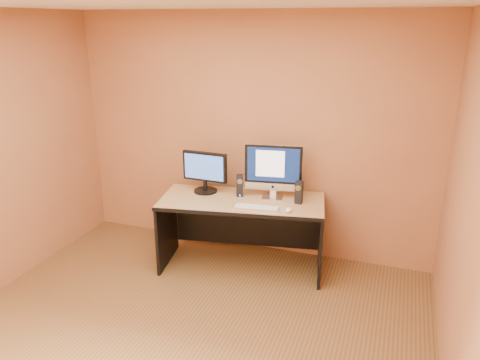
% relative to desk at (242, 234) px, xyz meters
% --- Properties ---
extents(floor, '(4.00, 4.00, 0.00)m').
position_rel_desk_xyz_m(floor, '(-0.08, -1.47, -0.38)').
color(floor, brown).
rests_on(floor, ground).
extents(walls, '(4.00, 4.00, 2.60)m').
position_rel_desk_xyz_m(walls, '(-0.08, -1.47, 0.92)').
color(walls, '#A66C43').
rests_on(walls, ground).
extents(ceiling, '(4.00, 4.00, 0.00)m').
position_rel_desk_xyz_m(ceiling, '(-0.08, -1.47, 2.22)').
color(ceiling, white).
rests_on(ceiling, walls).
extents(desk, '(1.75, 1.00, 0.76)m').
position_rel_desk_xyz_m(desk, '(0.00, 0.00, 0.00)').
color(desk, tan).
rests_on(desk, ground).
extents(imac, '(0.61, 0.30, 0.57)m').
position_rel_desk_xyz_m(imac, '(0.28, 0.16, 0.67)').
color(imac, silver).
rests_on(imac, desk).
extents(second_monitor, '(0.50, 0.27, 0.43)m').
position_rel_desk_xyz_m(second_monitor, '(-0.44, 0.10, 0.60)').
color(second_monitor, black).
rests_on(second_monitor, desk).
extents(speaker_left, '(0.09, 0.09, 0.23)m').
position_rel_desk_xyz_m(speaker_left, '(-0.06, 0.10, 0.50)').
color(speaker_left, black).
rests_on(speaker_left, desk).
extents(speaker_right, '(0.07, 0.07, 0.23)m').
position_rel_desk_xyz_m(speaker_right, '(0.56, 0.11, 0.50)').
color(speaker_right, black).
rests_on(speaker_right, desk).
extents(keyboard, '(0.45, 0.17, 0.02)m').
position_rel_desk_xyz_m(keyboard, '(0.21, -0.17, 0.39)').
color(keyboard, silver).
rests_on(keyboard, desk).
extents(mouse, '(0.06, 0.11, 0.04)m').
position_rel_desk_xyz_m(mouse, '(0.52, -0.14, 0.40)').
color(mouse, white).
rests_on(mouse, desk).
extents(cable_a, '(0.12, 0.20, 0.01)m').
position_rel_desk_xyz_m(cable_a, '(0.26, 0.30, 0.39)').
color(cable_a, black).
rests_on(cable_a, desk).
extents(cable_b, '(0.05, 0.18, 0.01)m').
position_rel_desk_xyz_m(cable_b, '(0.21, 0.27, 0.39)').
color(cable_b, black).
rests_on(cable_b, desk).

